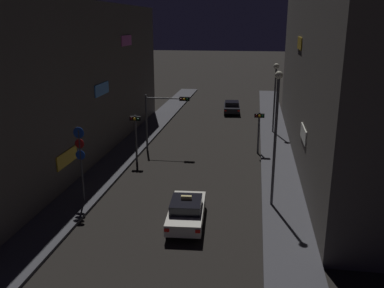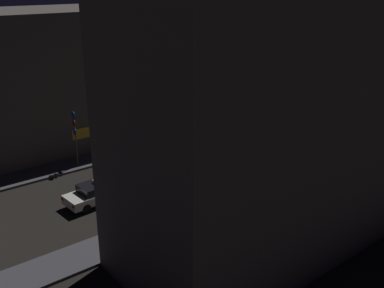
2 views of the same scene
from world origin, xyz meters
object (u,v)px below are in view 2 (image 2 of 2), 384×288
object	(u,v)px
sign_pole_left	(75,133)
street_lamp_far_block	(343,103)
taxi	(97,193)
far_car	(350,118)
traffic_light_right_kerb	(272,142)
traffic_light_overhead	(203,109)
street_lamp_near_block	(169,143)
traffic_light_left_kerb	(164,121)

from	to	relation	value
sign_pole_left	street_lamp_far_block	world-z (taller)	street_lamp_far_block
taxi	far_car	distance (m)	28.53
traffic_light_right_kerb	street_lamp_far_block	distance (m)	7.26
traffic_light_overhead	street_lamp_near_block	xyz separation A→B (m)	(8.55, -9.80, 1.52)
traffic_light_left_kerb	sign_pole_left	size ratio (longest dim) A/B	0.82
taxi	traffic_light_right_kerb	world-z (taller)	traffic_light_right_kerb
far_car	traffic_light_right_kerb	size ratio (longest dim) A/B	1.33
traffic_light_right_kerb	sign_pole_left	distance (m)	15.30
street_lamp_far_block	traffic_light_right_kerb	bearing A→B (deg)	-102.02
street_lamp_near_block	sign_pole_left	bearing A→B (deg)	-173.69
taxi	traffic_light_overhead	distance (m)	13.51
far_car	street_lamp_far_block	distance (m)	10.66
taxi	traffic_light_left_kerb	size ratio (longest dim) A/B	1.24
taxi	traffic_light_overhead	world-z (taller)	traffic_light_overhead
traffic_light_overhead	traffic_light_right_kerb	distance (m)	7.83
sign_pole_left	street_lamp_near_block	distance (m)	11.23
traffic_light_overhead	sign_pole_left	world-z (taller)	traffic_light_overhead
far_car	traffic_light_left_kerb	bearing A→B (deg)	-107.84
street_lamp_near_block	street_lamp_far_block	size ratio (longest dim) A/B	1.18
taxi	street_lamp_near_block	bearing A→B (deg)	31.78
traffic_light_overhead	street_lamp_near_block	size ratio (longest dim) A/B	0.61
taxi	far_car	world-z (taller)	taxi
traffic_light_left_kerb	street_lamp_far_block	size ratio (longest dim) A/B	0.56
traffic_light_overhead	traffic_light_right_kerb	xyz separation A→B (m)	(7.77, 0.40, -0.94)
taxi	street_lamp_far_block	size ratio (longest dim) A/B	0.70
far_car	traffic_light_left_kerb	xyz separation A→B (m)	(-6.14, -19.09, 1.91)
far_car	traffic_light_right_kerb	world-z (taller)	traffic_light_right_kerb
taxi	far_car	size ratio (longest dim) A/B	1.00
far_car	traffic_light_right_kerb	distance (m)	15.90
taxi	traffic_light_left_kerb	bearing A→B (deg)	120.02
traffic_light_left_kerb	far_car	bearing A→B (deg)	72.16
far_car	street_lamp_near_block	distance (m)	26.33
traffic_light_overhead	sign_pole_left	distance (m)	11.29
taxi	sign_pole_left	size ratio (longest dim) A/B	1.01
traffic_light_overhead	street_lamp_near_block	distance (m)	13.09
taxi	street_lamp_near_block	distance (m)	6.81
traffic_light_right_kerb	sign_pole_left	world-z (taller)	sign_pole_left
traffic_light_overhead	street_lamp_far_block	world-z (taller)	street_lamp_far_block
far_car	street_lamp_near_block	size ratio (longest dim) A/B	0.59
traffic_light_overhead	street_lamp_far_block	distance (m)	11.72
far_car	traffic_light_overhead	distance (m)	16.80
traffic_light_overhead	traffic_light_left_kerb	size ratio (longest dim) A/B	1.27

